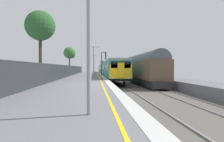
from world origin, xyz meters
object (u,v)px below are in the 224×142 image
Objects in this scene: background_tree_left at (40,27)px; signal_gantry at (103,60)px; commuter_train_at_platform at (106,68)px; background_tree_centre at (70,53)px; speed_limit_sign at (102,66)px; platform_lamp_far at (94,62)px; freight_train_adjacent_track at (123,68)px; platform_lamp_near at (89,9)px; platform_lamp_mid at (94,59)px.

signal_gantry is at bearing 57.68° from background_tree_left.
background_tree_left is at bearing -109.13° from commuter_train_at_platform.
signal_gantry is 0.63× the size of background_tree_centre.
speed_limit_sign is 21.08m from platform_lamp_far.
platform_lamp_far is at bearing -9.97° from background_tree_centre.
commuter_train_at_platform is at bearing -10.42° from background_tree_centre.
freight_train_adjacent_track is at bearing -29.40° from background_tree_centre.
background_tree_centre is at bearing 90.14° from background_tree_left.
speed_limit_sign is (-1.85, -20.34, 0.55)m from commuter_train_at_platform.
speed_limit_sign is 28.67m from platform_lamp_near.
platform_lamp_mid is at bearing -90.00° from platform_lamp_far.
platform_lamp_near is 51.32m from background_tree_centre.
speed_limit_sign is 4.20m from platform_lamp_mid.
signal_gantry is at bearing -63.32° from background_tree_centre.
background_tree_left is (-6.81, -29.72, 3.69)m from platform_lamp_far.
platform_lamp_mid reaches higher than commuter_train_at_platform.
signal_gantry is 33.55m from platform_lamp_near.
platform_lamp_mid is (-1.81, -8.70, -0.02)m from signal_gantry.
background_tree_left reaches higher than platform_lamp_mid.
platform_lamp_far is at bearing 90.00° from platform_lamp_near.
background_tree_left reaches higher than signal_gantry.
background_tree_centre is (-6.88, 26.01, 2.67)m from platform_lamp_mid.
background_tree_left reaches higher than platform_lamp_near.
platform_lamp_mid reaches higher than signal_gantry.
commuter_train_at_platform is 11.19m from background_tree_centre.
freight_train_adjacent_track is 43.47m from platform_lamp_near.
commuter_train_at_platform is 12.68× the size of platform_lamp_far.
platform_lamp_far is at bearing 96.42° from signal_gantry.
background_tree_centre reaches higher than platform_lamp_mid.
freight_train_adjacent_track is at bearing 67.65° from speed_limit_sign.
signal_gantry is 1.62× the size of speed_limit_sign.
speed_limit_sign is (-0.38, -4.90, -1.10)m from signal_gantry.
commuter_train_at_platform is at bearing -11.37° from platform_lamp_far.
commuter_train_at_platform is 1.10× the size of freight_train_adjacent_track.
commuter_train_at_platform is 49.08m from platform_lamp_near.
background_tree_centre reaches higher than freight_train_adjacent_track.
freight_train_adjacent_track is at bearing 80.36° from platform_lamp_near.
platform_lamp_mid is (-0.00, 24.80, -0.37)m from platform_lamp_near.
platform_lamp_far is at bearing 77.10° from background_tree_left.
freight_train_adjacent_track is 19.49m from platform_lamp_mid.
commuter_train_at_platform is 8.69× the size of background_tree_centre.
platform_lamp_mid is 0.96× the size of platform_lamp_far.
platform_lamp_near is 0.63× the size of background_tree_left.
platform_lamp_mid is at bearing 90.00° from platform_lamp_near.
platform_lamp_far is 7.44m from background_tree_centre.
platform_lamp_mid is (-7.28, -18.03, 1.46)m from freight_train_adjacent_track.
freight_train_adjacent_track is (4.00, -6.11, 0.18)m from commuter_train_at_platform.
background_tree_left reaches higher than platform_lamp_far.
background_tree_left is at bearing 108.91° from platform_lamp_near.
freight_train_adjacent_track is 10.91m from signal_gantry.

